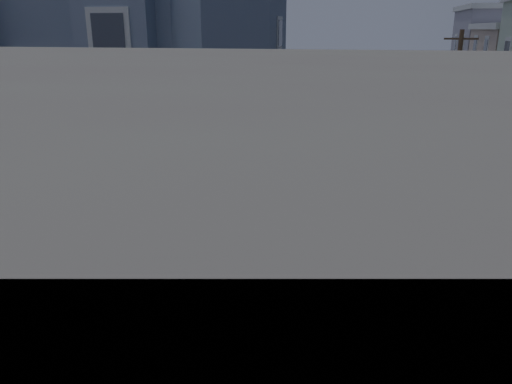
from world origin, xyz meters
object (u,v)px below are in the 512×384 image
(parked_car_d, at_px, (411,144))
(fire_hydrant, at_px, (488,205))
(running_child, at_px, (368,296))
(parked_car_c, at_px, (433,161))
(street_tree_near, at_px, (444,97))
(parked_car_a, at_px, (468,242))
(pedestrian_a, at_px, (453,174))
(pedestrian_b, at_px, (484,177))
(parked_car_b, at_px, (408,190))
(traffic_signal, at_px, (276,191))
(street_tree_far, at_px, (433,86))
(utility_pole, at_px, (454,95))

(parked_car_d, xyz_separation_m, fire_hydrant, (2.80, -13.48, -0.10))
(running_child, xyz_separation_m, parked_car_c, (4.22, 19.38, -0.10))
(running_child, relative_size, parked_car_c, 0.33)
(street_tree_near, distance_m, parked_car_a, 23.00)
(pedestrian_a, relative_size, parked_car_a, 0.42)
(pedestrian_a, bearing_deg, pedestrian_b, -162.28)
(pedestrian_a, relative_size, fire_hydrant, 2.42)
(pedestrian_a, xyz_separation_m, parked_car_a, (-0.78, -9.57, -0.31))
(parked_car_a, bearing_deg, parked_car_c, 89.39)
(running_child, distance_m, pedestrian_b, 16.28)
(parked_car_b, relative_size, traffic_signal, 1.00)
(street_tree_far, distance_m, parked_car_c, 17.19)
(utility_pole, xyz_separation_m, parked_car_d, (-2.30, 2.38, -4.16))
(pedestrian_a, bearing_deg, parked_car_d, -58.28)
(pedestrian_b, bearing_deg, running_child, 88.89)
(parked_car_a, bearing_deg, pedestrian_b, 75.41)
(pedestrian_b, xyz_separation_m, parked_car_a, (-2.48, -9.43, -0.27))
(utility_pole, bearing_deg, parked_car_b, -108.97)
(utility_pole, distance_m, parked_car_d, 5.32)
(street_tree_near, distance_m, street_tree_far, 8.00)
(fire_hydrant, bearing_deg, parked_car_b, 162.78)
(pedestrian_a, height_order, parked_car_d, pedestrian_a)
(running_child, relative_size, pedestrian_a, 0.89)
(running_child, height_order, pedestrian_a, pedestrian_a)
(parked_car_a, bearing_deg, traffic_signal, -161.82)
(street_tree_near, bearing_deg, parked_car_c, -99.66)
(traffic_signal, bearing_deg, utility_pole, 78.70)
(parked_car_c, bearing_deg, pedestrian_a, -88.42)
(pedestrian_b, height_order, parked_car_d, pedestrian_b)
(running_child, relative_size, traffic_signal, 0.35)
(pedestrian_a, distance_m, pedestrian_b, 1.71)
(parked_car_a, relative_size, parked_car_c, 0.90)
(parked_car_d, bearing_deg, pedestrian_a, -76.69)
(utility_pole, relative_size, pedestrian_b, 5.31)
(running_child, height_order, parked_car_a, running_child)
(utility_pole, relative_size, parked_car_d, 1.96)
(utility_pole, distance_m, parked_car_a, 17.26)
(parked_car_b, bearing_deg, utility_pole, 74.82)
(parked_car_a, height_order, traffic_signal, traffic_signal)
(parked_car_b, xyz_separation_m, parked_car_d, (1.10, 12.28, -0.11))
(pedestrian_a, bearing_deg, parked_car_a, 107.51)
(parked_car_c, bearing_deg, parked_car_b, -112.84)
(pedestrian_a, distance_m, parked_car_c, 4.39)
(pedestrian_b, bearing_deg, pedestrian_a, 18.04)
(utility_pole, xyz_separation_m, fire_hydrant, (0.49, -11.10, -4.26))
(street_tree_far, distance_m, pedestrian_b, 21.49)
(parked_car_a, distance_m, parked_car_b, 7.09)
(utility_pole, relative_size, running_child, 5.70)
(parked_car_d, xyz_separation_m, traffic_signal, (-6.88, -21.61, 2.58))
(parked_car_c, xyz_separation_m, parked_car_d, (-1.00, 5.20, -0.05))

